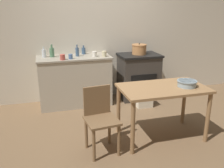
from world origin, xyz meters
TOP-DOWN VIEW (x-y plane):
  - ground_plane at (0.00, 0.00)m, footprint 14.00×14.00m
  - wall_back at (0.00, 1.58)m, footprint 8.00×0.07m
  - counter_cabinet at (-0.51, 1.26)m, footprint 1.34×0.61m
  - stove at (0.78, 1.27)m, footprint 0.80×0.60m
  - work_table at (0.51, -0.32)m, footprint 1.19×0.71m
  - chair at (-0.41, -0.41)m, footprint 0.44×0.44m
  - flour_sack at (0.71, 0.76)m, footprint 0.29×0.20m
  - stock_pot at (0.78, 1.27)m, footprint 0.29×0.29m
  - mixing_bowl_large at (0.83, -0.39)m, footprint 0.27×0.27m
  - bottle_far_left at (-1.03, 1.35)m, footprint 0.08×0.08m
  - bottle_left at (-0.89, 1.35)m, footprint 0.08×0.08m
  - bottle_mid_left at (-0.44, 1.28)m, footprint 0.06×0.06m
  - bottle_center_left at (-0.29, 1.45)m, footprint 0.07×0.07m
  - cup_center at (-0.73, 1.03)m, footprint 0.09×0.09m
  - cup_center_right at (-0.14, 1.16)m, footprint 0.09×0.09m
  - cup_mid_right at (0.03, 1.11)m, footprint 0.08×0.08m
  - cup_right at (-0.58, 1.08)m, footprint 0.07×0.07m

SIDE VIEW (x-z plane):
  - ground_plane at x=0.00m, z-range 0.00..0.00m
  - flour_sack at x=0.71m, z-range 0.00..0.36m
  - stove at x=0.78m, z-range 0.00..0.90m
  - counter_cabinet at x=-0.51m, z-range 0.00..0.93m
  - chair at x=-0.41m, z-range 0.04..0.89m
  - work_table at x=0.51m, z-range 0.27..1.03m
  - mixing_bowl_large at x=0.83m, z-range 0.77..0.85m
  - cup_right at x=-0.58m, z-range 0.93..1.01m
  - cup_center_right at x=-0.14m, z-range 0.93..1.02m
  - cup_center at x=-0.73m, z-range 0.93..1.02m
  - cup_mid_right at x=0.03m, z-range 0.93..1.03m
  - bottle_center_left at x=-0.29m, z-range 0.91..1.07m
  - bottle_far_left at x=-1.03m, z-range 0.90..1.09m
  - stock_pot at x=0.78m, z-range 0.89..1.11m
  - bottle_mid_left at x=-0.44m, z-range 0.90..1.11m
  - bottle_left at x=-0.89m, z-range 0.90..1.12m
  - wall_back at x=0.00m, z-range 0.00..2.55m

